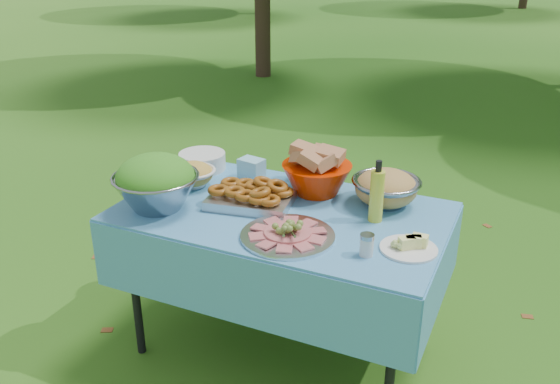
# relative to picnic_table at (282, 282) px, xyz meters

# --- Properties ---
(ground) EXTENTS (80.00, 80.00, 0.00)m
(ground) POSITION_rel_picnic_table_xyz_m (0.00, 0.00, -0.38)
(ground) COLOR #0C3C0A
(ground) RESTS_ON ground
(picnic_table) EXTENTS (1.46, 0.86, 0.76)m
(picnic_table) POSITION_rel_picnic_table_xyz_m (0.00, 0.00, 0.00)
(picnic_table) COLOR #84D9FF
(picnic_table) RESTS_ON ground
(salad_bowl) EXTENTS (0.40, 0.40, 0.25)m
(salad_bowl) POSITION_rel_picnic_table_xyz_m (-0.53, -0.21, 0.51)
(salad_bowl) COLOR gray
(salad_bowl) RESTS_ON picnic_table
(pasta_bowl_white) EXTENTS (0.28, 0.28, 0.12)m
(pasta_bowl_white) POSITION_rel_picnic_table_xyz_m (-0.52, 0.08, 0.44)
(pasta_bowl_white) COLOR silver
(pasta_bowl_white) RESTS_ON picnic_table
(plate_stack) EXTENTS (0.25, 0.25, 0.09)m
(plate_stack) POSITION_rel_picnic_table_xyz_m (-0.60, 0.29, 0.43)
(plate_stack) COLOR silver
(plate_stack) RESTS_ON picnic_table
(wipes_box) EXTENTS (0.13, 0.11, 0.11)m
(wipes_box) POSITION_rel_picnic_table_xyz_m (-0.29, 0.27, 0.44)
(wipes_box) COLOR #8BCFEA
(wipes_box) RESTS_ON picnic_table
(sanitizer_bottle) EXTENTS (0.07, 0.07, 0.18)m
(sanitizer_bottle) POSITION_rel_picnic_table_xyz_m (-0.08, 0.39, 0.47)
(sanitizer_bottle) COLOR pink
(sanitizer_bottle) RESTS_ON picnic_table
(bread_bowl) EXTENTS (0.39, 0.39, 0.22)m
(bread_bowl) POSITION_rel_picnic_table_xyz_m (0.07, 0.25, 0.49)
(bread_bowl) COLOR red
(bread_bowl) RESTS_ON picnic_table
(pasta_bowl_steel) EXTENTS (0.32, 0.32, 0.17)m
(pasta_bowl_steel) POSITION_rel_picnic_table_xyz_m (0.40, 0.26, 0.46)
(pasta_bowl_steel) COLOR gray
(pasta_bowl_steel) RESTS_ON picnic_table
(fried_tray) EXTENTS (0.41, 0.32, 0.09)m
(fried_tray) POSITION_rel_picnic_table_xyz_m (-0.16, 0.00, 0.42)
(fried_tray) COLOR #B2B2B6
(fried_tray) RESTS_ON picnic_table
(charcuterie_platter) EXTENTS (0.41, 0.41, 0.09)m
(charcuterie_platter) POSITION_rel_picnic_table_xyz_m (0.13, -0.22, 0.43)
(charcuterie_platter) COLOR silver
(charcuterie_platter) RESTS_ON picnic_table
(oil_bottle) EXTENTS (0.07, 0.07, 0.28)m
(oil_bottle) POSITION_rel_picnic_table_xyz_m (0.41, 0.08, 0.52)
(oil_bottle) COLOR gold
(oil_bottle) RESTS_ON picnic_table
(cheese_plate) EXTENTS (0.28, 0.28, 0.06)m
(cheese_plate) POSITION_rel_picnic_table_xyz_m (0.61, -0.12, 0.41)
(cheese_plate) COLOR silver
(cheese_plate) RESTS_ON picnic_table
(shaker) EXTENTS (0.07, 0.07, 0.09)m
(shaker) POSITION_rel_picnic_table_xyz_m (0.47, -0.23, 0.43)
(shaker) COLOR silver
(shaker) RESTS_ON picnic_table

